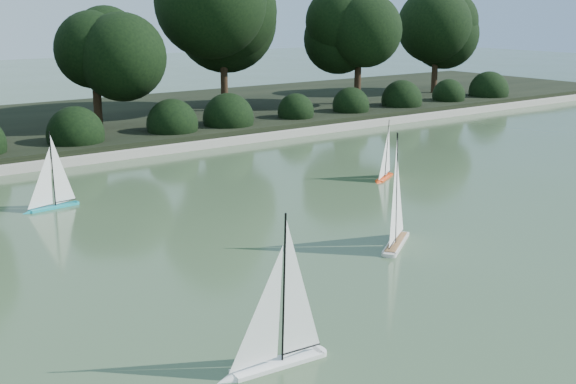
{
  "coord_description": "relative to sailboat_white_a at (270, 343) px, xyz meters",
  "views": [
    {
      "loc": [
        -5.55,
        -5.33,
        3.19
      ],
      "look_at": [
        0.11,
        2.4,
        0.7
      ],
      "focal_mm": 45.0,
      "sensor_mm": 36.0,
      "label": 1
    }
  ],
  "objects": [
    {
      "name": "far_bank",
      "position": [
        2.18,
        13.46,
        -0.09
      ],
      "size": [
        40.0,
        8.0,
        0.3
      ],
      "primitive_type": "cube",
      "color": "black",
      "rests_on": "ground"
    },
    {
      "name": "tree_line",
      "position": [
        3.41,
        11.89,
        2.4
      ],
      "size": [
        26.31,
        3.93,
        4.39
      ],
      "color": "black",
      "rests_on": "ground"
    },
    {
      "name": "sailboat_teal",
      "position": [
        0.13,
        6.42,
        -0.03
      ],
      "size": [
        0.98,
        0.26,
        1.33
      ],
      "color": "teal",
      "rests_on": "ground"
    },
    {
      "name": "sailboat_orange",
      "position": [
        5.9,
        4.74,
        -0.06
      ],
      "size": [
        0.81,
        0.53,
        1.19
      ],
      "color": "#F64210",
      "rests_on": "ground"
    },
    {
      "name": "shrub_hedge",
      "position": [
        2.18,
        10.36,
        0.21
      ],
      "size": [
        29.1,
        1.1,
        1.1
      ],
      "color": "black",
      "rests_on": "ground"
    },
    {
      "name": "ground",
      "position": [
        2.18,
        0.46,
        -0.24
      ],
      "size": [
        80.0,
        80.0,
        0.0
      ],
      "primitive_type": "plane",
      "color": "#33482B",
      "rests_on": "ground"
    },
    {
      "name": "sailboat_white_a",
      "position": [
        0.0,
        0.0,
        0.0
      ],
      "size": [
        1.14,
        0.27,
        1.55
      ],
      "color": "white",
      "rests_on": "ground"
    },
    {
      "name": "pond_coping",
      "position": [
        2.18,
        9.46,
        -0.15
      ],
      "size": [
        40.0,
        0.35,
        0.18
      ],
      "primitive_type": "cube",
      "color": "gray",
      "rests_on": "ground"
    },
    {
      "name": "sailboat_white_b",
      "position": [
        3.44,
        1.87,
        0.01
      ],
      "size": [
        1.09,
        0.82,
        1.67
      ],
      "color": "beige",
      "rests_on": "ground"
    }
  ]
}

